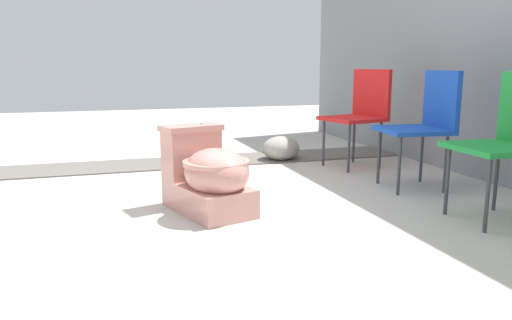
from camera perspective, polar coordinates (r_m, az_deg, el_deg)
ground_plane at (r=3.20m, az=-9.35°, el=-5.16°), size 14.00×14.00×0.00m
gravel_strip at (r=4.59m, az=-5.59°, el=-0.11°), size 0.56×8.00×0.01m
toilet at (r=2.99m, az=-5.45°, el=-1.83°), size 0.71×0.54×0.52m
folding_chair_left at (r=4.39m, az=11.99°, el=5.89°), size 0.52×0.52×0.83m
folding_chair_middle at (r=3.72m, az=18.93°, el=4.68°), size 0.50×0.50×0.83m
folding_chair_right at (r=3.12m, az=27.24°, el=2.98°), size 0.46×0.46×0.83m
boulder_near at (r=4.63m, az=2.87°, el=1.35°), size 0.48×0.49×0.22m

